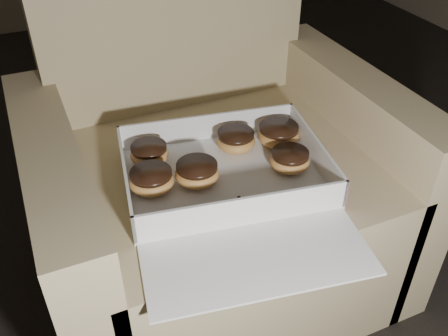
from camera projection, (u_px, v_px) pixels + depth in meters
armchair at (213, 183)px, 1.22m from camera, size 0.82×0.69×0.86m
bakery_box at (231, 186)px, 1.01m from camera, size 0.48×0.54×0.07m
donut_a at (278, 134)px, 1.13m from camera, size 0.10×0.10×0.05m
donut_b at (236, 140)px, 1.11m from camera, size 0.09×0.09×0.04m
donut_c at (151, 180)px, 1.00m from camera, size 0.09×0.09×0.05m
donut_d at (290, 160)px, 1.05m from camera, size 0.09×0.09×0.04m
donut_e at (197, 172)px, 1.02m from camera, size 0.09×0.09×0.05m
donut_f at (149, 153)px, 1.07m from camera, size 0.08×0.08×0.04m
crumb_a at (145, 230)px, 0.91m from camera, size 0.01×0.01×0.00m
crumb_b at (154, 213)px, 0.95m from camera, size 0.01×0.01×0.00m
crumb_c at (239, 197)px, 0.99m from camera, size 0.01×0.01×0.00m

